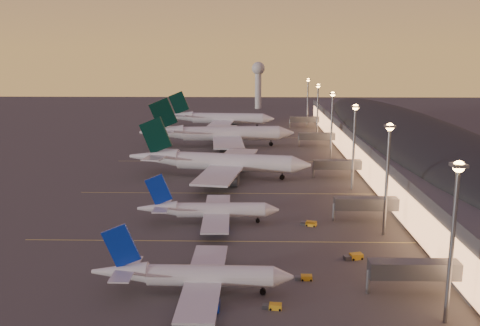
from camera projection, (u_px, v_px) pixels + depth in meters
name	position (u px, v px, depth m)	size (l,w,h in m)	color
ground	(227.00, 234.00, 123.41)	(700.00, 700.00, 0.00)	#484542
airliner_narrow_south	(193.00, 276.00, 92.77)	(35.26, 31.39, 12.64)	silver
airliner_narrow_north	(209.00, 210.00, 130.38)	(34.64, 30.89, 12.40)	silver
airliner_wide_near	(218.00, 162.00, 176.69)	(61.45, 56.63, 19.70)	silver
airliner_wide_mid	(218.00, 134.00, 231.42)	(67.04, 61.25, 21.44)	silver
airliner_wide_far	(218.00, 118.00, 286.05)	(60.76, 55.53, 19.43)	silver
terminal_building	(409.00, 143.00, 191.03)	(56.35, 255.00, 17.46)	#45464A
light_masts	(341.00, 121.00, 182.44)	(2.20, 217.20, 25.90)	slate
radar_tower	(258.00, 77.00, 372.64)	(9.00, 9.00, 32.50)	silver
lane_markings	(233.00, 189.00, 162.49)	(90.00, 180.36, 0.00)	#D8C659
baggage_tug_a	(273.00, 306.00, 87.76)	(3.27, 1.65, 0.94)	gold
baggage_tug_b	(304.00, 278.00, 98.73)	(3.19, 1.47, 0.94)	gold
baggage_tug_c	(309.00, 224.00, 128.86)	(4.02, 2.66, 1.12)	gold
baggage_tug_d	(354.00, 257.00, 108.41)	(4.13, 2.49, 1.15)	gold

